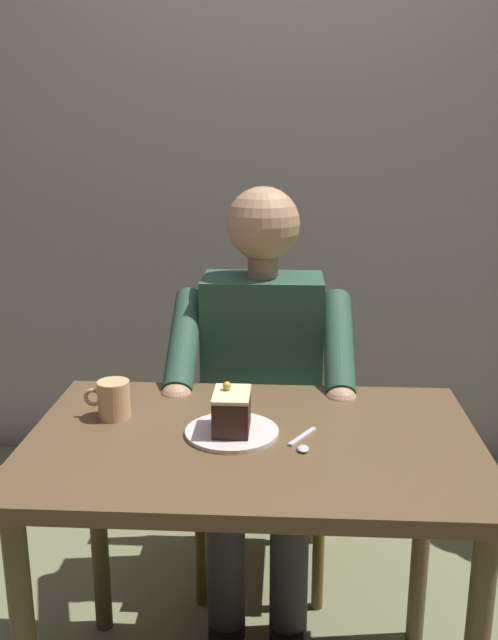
{
  "coord_description": "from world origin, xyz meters",
  "views": [
    {
      "loc": [
        -0.07,
        1.46,
        1.44
      ],
      "look_at": [
        0.01,
        -0.1,
        1.01
      ],
      "focal_mm": 38.89,
      "sensor_mm": 36.0,
      "label": 1
    }
  ],
  "objects_px": {
    "coffee_cup": "(113,399)",
    "dessert_spoon": "(303,443)",
    "cake_slice": "(232,411)",
    "dining_table": "(253,477)",
    "chair": "(263,427)",
    "seated_person": "(261,395)"
  },
  "relations": [
    {
      "from": "dining_table",
      "to": "chair",
      "type": "bearing_deg",
      "value": -90.0
    },
    {
      "from": "chair",
      "to": "seated_person",
      "type": "bearing_deg",
      "value": 90.0
    },
    {
      "from": "cake_slice",
      "to": "coffee_cup",
      "type": "distance_m",
      "value": 0.31
    },
    {
      "from": "coffee_cup",
      "to": "cake_slice",
      "type": "bearing_deg",
      "value": 164.76
    },
    {
      "from": "chair",
      "to": "dessert_spoon",
      "type": "relative_size",
      "value": 6.47
    },
    {
      "from": "coffee_cup",
      "to": "dessert_spoon",
      "type": "distance_m",
      "value": 0.48
    },
    {
      "from": "cake_slice",
      "to": "dining_table",
      "type": "bearing_deg",
      "value": 166.85
    },
    {
      "from": "dining_table",
      "to": "dessert_spoon",
      "type": "relative_size",
      "value": 7.53
    },
    {
      "from": "dining_table",
      "to": "seated_person",
      "type": "distance_m",
      "value": 0.49
    },
    {
      "from": "cake_slice",
      "to": "dessert_spoon",
      "type": "xyz_separation_m",
      "value": [
        -0.16,
        0.05,
        -0.05
      ]
    },
    {
      "from": "dining_table",
      "to": "coffee_cup",
      "type": "relative_size",
      "value": 9.16
    },
    {
      "from": "dining_table",
      "to": "chair",
      "type": "relative_size",
      "value": 1.16
    },
    {
      "from": "chair",
      "to": "coffee_cup",
      "type": "bearing_deg",
      "value": 58.62
    },
    {
      "from": "seated_person",
      "to": "coffee_cup",
      "type": "relative_size",
      "value": 11.31
    },
    {
      "from": "dining_table",
      "to": "coffee_cup",
      "type": "height_order",
      "value": "coffee_cup"
    },
    {
      "from": "seated_person",
      "to": "coffee_cup",
      "type": "distance_m",
      "value": 0.54
    },
    {
      "from": "dining_table",
      "to": "cake_slice",
      "type": "xyz_separation_m",
      "value": [
        0.05,
        -0.01,
        0.16
      ]
    },
    {
      "from": "seated_person",
      "to": "cake_slice",
      "type": "relative_size",
      "value": 10.74
    },
    {
      "from": "chair",
      "to": "seated_person",
      "type": "xyz_separation_m",
      "value": [
        -0.0,
        0.17,
        0.18
      ]
    },
    {
      "from": "cake_slice",
      "to": "dessert_spoon",
      "type": "bearing_deg",
      "value": 164.35
    },
    {
      "from": "seated_person",
      "to": "dessert_spoon",
      "type": "height_order",
      "value": "seated_person"
    },
    {
      "from": "cake_slice",
      "to": "dessert_spoon",
      "type": "relative_size",
      "value": 0.87
    }
  ]
}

